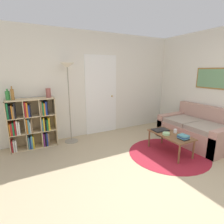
# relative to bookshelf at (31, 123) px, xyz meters

# --- Properties ---
(ground_plane) EXTENTS (14.00, 14.00, 0.00)m
(ground_plane) POSITION_rel_bookshelf_xyz_m (1.55, -2.45, -0.55)
(ground_plane) COLOR tan
(wall_back) EXTENTS (7.68, 0.11, 2.60)m
(wall_back) POSITION_rel_bookshelf_xyz_m (1.55, 0.21, 0.74)
(wall_back) COLOR silver
(wall_back) RESTS_ON ground_plane
(wall_right) EXTENTS (0.08, 5.64, 2.60)m
(wall_right) POSITION_rel_bookshelf_xyz_m (3.91, -1.13, 0.76)
(wall_right) COLOR silver
(wall_right) RESTS_ON ground_plane
(rug) EXTENTS (1.60, 1.60, 0.01)m
(rug) POSITION_rel_bookshelf_xyz_m (2.42, -1.66, -0.54)
(rug) COLOR maroon
(rug) RESTS_ON ground_plane
(bookshelf) EXTENTS (0.95, 0.34, 1.09)m
(bookshelf) POSITION_rel_bookshelf_xyz_m (0.00, 0.00, 0.00)
(bookshelf) COLOR beige
(bookshelf) RESTS_ON ground_plane
(floor_lamp) EXTENTS (0.32, 0.32, 1.83)m
(floor_lamp) POSITION_rel_bookshelf_xyz_m (0.83, -0.09, 0.96)
(floor_lamp) COLOR gray
(floor_lamp) RESTS_ON ground_plane
(couch) EXTENTS (0.95, 1.56, 0.85)m
(couch) POSITION_rel_bookshelf_xyz_m (3.46, -1.52, -0.26)
(couch) COLOR tan
(couch) RESTS_ON ground_plane
(coffee_table) EXTENTS (0.47, 0.92, 0.40)m
(coffee_table) POSITION_rel_bookshelf_xyz_m (2.48, -1.61, -0.19)
(coffee_table) COLOR brown
(coffee_table) RESTS_ON ground_plane
(laptop) EXTENTS (0.36, 0.27, 0.02)m
(laptop) POSITION_rel_bookshelf_xyz_m (2.46, -1.34, -0.14)
(laptop) COLOR black
(laptop) RESTS_ON coffee_table
(bowl) EXTENTS (0.14, 0.14, 0.05)m
(bowl) POSITION_rel_bookshelf_xyz_m (2.38, -1.60, -0.12)
(bowl) COLOR #9ED193
(bowl) RESTS_ON coffee_table
(book_stack_on_table) EXTENTS (0.16, 0.19, 0.08)m
(book_stack_on_table) POSITION_rel_bookshelf_xyz_m (2.50, -1.92, -0.10)
(book_stack_on_table) COLOR black
(book_stack_on_table) RESTS_ON coffee_table
(cup) EXTENTS (0.07, 0.07, 0.08)m
(cup) POSITION_rel_bookshelf_xyz_m (2.62, -1.61, -0.11)
(cup) COLOR white
(cup) RESTS_ON coffee_table
(bottle_left) EXTENTS (0.08, 0.08, 0.22)m
(bottle_left) POSITION_rel_bookshelf_xyz_m (-0.36, 0.03, 0.63)
(bottle_left) COLOR #2D8438
(bottle_left) RESTS_ON bookshelf
(bottle_middle) EXTENTS (0.06, 0.06, 0.28)m
(bottle_middle) POSITION_rel_bookshelf_xyz_m (-0.28, -0.02, 0.65)
(bottle_middle) COLOR olive
(bottle_middle) RESTS_ON bookshelf
(vase_on_shelf) EXTENTS (0.10, 0.10, 0.20)m
(vase_on_shelf) POSITION_rel_bookshelf_xyz_m (0.41, 0.00, 0.64)
(vase_on_shelf) COLOR #934C47
(vase_on_shelf) RESTS_ON bookshelf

